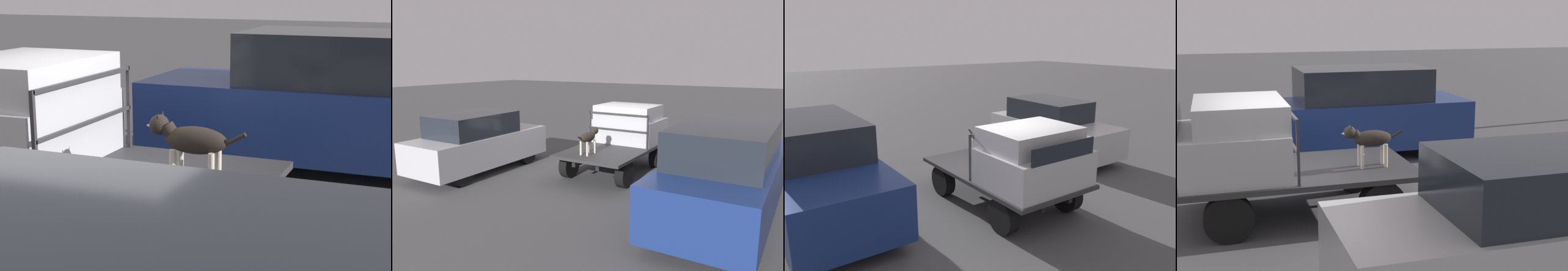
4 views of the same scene
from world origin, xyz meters
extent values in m
plane|color=#474749|center=(0.00, 0.00, 0.00)|extent=(80.00, 80.00, 0.00)
cylinder|color=black|center=(1.13, 0.85, 0.35)|extent=(0.69, 0.24, 0.69)
cylinder|color=black|center=(1.13, -0.85, 0.35)|extent=(0.69, 0.24, 0.69)
cylinder|color=black|center=(-1.13, 0.85, 0.35)|extent=(0.69, 0.24, 0.69)
cylinder|color=black|center=(-1.13, -0.85, 0.35)|extent=(0.69, 0.24, 0.69)
cube|color=black|center=(0.00, 0.35, 0.58)|extent=(3.34, 0.10, 0.18)
cube|color=black|center=(0.00, -0.35, 0.58)|extent=(3.34, 0.10, 0.18)
cube|color=#2D2D30|center=(0.00, 0.00, 0.71)|extent=(3.63, 2.03, 0.08)
cube|color=#B7B7BC|center=(0.99, 0.00, 1.10)|extent=(1.56, 1.91, 0.70)
cube|color=#B7B7BC|center=(0.87, 0.00, 1.67)|extent=(1.32, 1.75, 0.43)
cube|color=black|center=(1.76, 0.00, 1.61)|extent=(0.02, 1.56, 0.32)
cube|color=#2D2D30|center=(0.14, 0.93, 1.23)|extent=(0.04, 0.04, 0.96)
cube|color=#2D2D30|center=(0.14, -0.93, 1.23)|extent=(0.04, 0.04, 0.96)
cube|color=#2D2D30|center=(0.14, 0.00, 1.69)|extent=(0.04, 1.87, 0.04)
cube|color=#2D2D30|center=(0.14, 0.00, 1.23)|extent=(0.04, 1.87, 0.04)
cylinder|color=beige|center=(-0.97, 0.32, 0.94)|extent=(0.06, 0.06, 0.37)
cylinder|color=beige|center=(-0.97, 0.13, 0.94)|extent=(0.06, 0.06, 0.37)
cylinder|color=beige|center=(-1.35, 0.32, 0.94)|extent=(0.06, 0.06, 0.37)
cylinder|color=beige|center=(-1.35, 0.13, 0.94)|extent=(0.06, 0.06, 0.37)
ellipsoid|color=black|center=(-1.16, 0.22, 1.21)|extent=(0.63, 0.26, 0.26)
sphere|color=beige|center=(-0.99, 0.22, 1.17)|extent=(0.12, 0.12, 0.12)
cylinder|color=black|center=(-0.89, 0.22, 1.29)|extent=(0.19, 0.14, 0.18)
sphere|color=black|center=(-0.79, 0.22, 1.33)|extent=(0.20, 0.20, 0.20)
cone|color=beige|center=(-0.70, 0.22, 1.32)|extent=(0.11, 0.11, 0.11)
cone|color=black|center=(-0.80, 0.28, 1.42)|extent=(0.06, 0.08, 0.10)
cone|color=black|center=(-0.80, 0.17, 1.42)|extent=(0.06, 0.08, 0.10)
cylinder|color=black|center=(-1.53, 0.22, 1.24)|extent=(0.27, 0.04, 0.18)
cylinder|color=black|center=(-0.60, 4.23, 0.30)|extent=(0.60, 0.20, 0.60)
cylinder|color=black|center=(-0.60, 2.81, 0.30)|extent=(0.60, 0.20, 0.60)
cylinder|color=black|center=(-3.20, 4.23, 0.30)|extent=(0.60, 0.20, 0.60)
cylinder|color=black|center=(-3.20, 2.81, 0.30)|extent=(0.60, 0.20, 0.60)
cube|color=#B7B7BC|center=(-1.90, 3.52, 0.68)|extent=(4.19, 1.71, 0.86)
cube|color=#1E232B|center=(-2.11, 3.52, 1.42)|extent=(2.31, 1.54, 0.62)
cylinder|color=black|center=(-0.11, -2.62, 0.30)|extent=(0.60, 0.20, 0.60)
cylinder|color=black|center=(-0.11, -4.27, 0.30)|extent=(0.60, 0.20, 0.60)
cylinder|color=black|center=(-3.35, -2.62, 0.30)|extent=(0.60, 0.20, 0.60)
cylinder|color=black|center=(-3.35, -4.27, 0.30)|extent=(0.60, 0.20, 0.60)
cube|color=navy|center=(-1.73, -3.44, 0.76)|extent=(5.24, 1.93, 1.01)
cube|color=#1E232B|center=(-1.99, -3.44, 1.63)|extent=(2.88, 1.73, 0.73)
camera|label=1|loc=(-3.35, 5.75, 2.66)|focal=60.00mm
camera|label=2|loc=(-9.65, -4.89, 3.21)|focal=35.00mm
camera|label=3|loc=(6.20, -4.95, 3.55)|focal=35.00mm
camera|label=4|loc=(1.24, 8.31, 3.11)|focal=50.00mm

